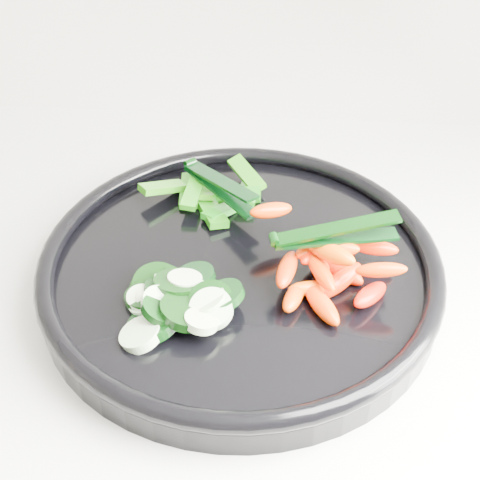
{
  "coord_description": "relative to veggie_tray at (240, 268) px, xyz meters",
  "views": [
    {
      "loc": [
        0.07,
        1.22,
        1.37
      ],
      "look_at": [
        0.03,
        1.68,
        0.99
      ],
      "focal_mm": 50.0,
      "sensor_mm": 36.0,
      "label": 1
    }
  ],
  "objects": [
    {
      "name": "carrot_pile",
      "position": [
        0.08,
        -0.01,
        0.02
      ],
      "size": [
        0.14,
        0.15,
        0.05
      ],
      "color": "#FA2A00",
      "rests_on": "veggie_tray"
    },
    {
      "name": "cucumber_pile",
      "position": [
        -0.05,
        -0.06,
        0.01
      ],
      "size": [
        0.12,
        0.12,
        0.04
      ],
      "color": "black",
      "rests_on": "veggie_tray"
    },
    {
      "name": "tong_pepper",
      "position": [
        -0.03,
        0.09,
        0.03
      ],
      "size": [
        0.09,
        0.09,
        0.02
      ],
      "color": "black",
      "rests_on": "pepper_pile"
    },
    {
      "name": "tong_carrot",
      "position": [
        0.08,
        -0.01,
        0.05
      ],
      "size": [
        0.11,
        0.04,
        0.02
      ],
      "color": "black",
      "rests_on": "carrot_pile"
    },
    {
      "name": "veggie_tray",
      "position": [
        0.0,
        0.0,
        0.0
      ],
      "size": [
        0.42,
        0.42,
        0.04
      ],
      "color": "black",
      "rests_on": "counter"
    },
    {
      "name": "pepper_pile",
      "position": [
        -0.04,
        0.1,
        0.01
      ],
      "size": [
        0.13,
        0.11,
        0.03
      ],
      "color": "#146809",
      "rests_on": "veggie_tray"
    }
  ]
}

